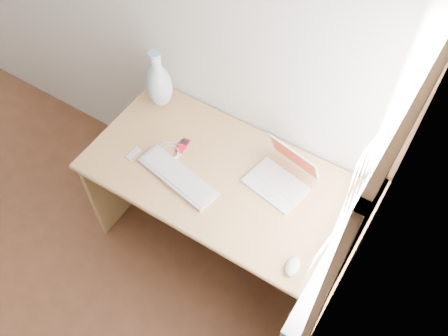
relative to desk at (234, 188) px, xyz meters
The scene contains 9 objects.
window 1.02m from the desk, 13.57° to the right, with size 0.11×0.99×1.10m.
desk is the anchor object (origin of this frame).
laptop 0.36m from the desk, ahead, with size 0.32×0.29×0.20m.
external_keyboard 0.38m from the desk, 132.12° to the right, with size 0.47×0.22×0.02m.
mouse 0.67m from the desk, 34.08° to the right, with size 0.06×0.10×0.04m, color white.
ipod 0.37m from the desk, behind, with size 0.05×0.10×0.01m.
cable_coil 0.41m from the desk, 162.38° to the right, with size 0.13×0.13×0.01m, color silver.
remote 0.58m from the desk, 155.39° to the right, with size 0.03×0.09×0.01m, color silver.
vase 0.69m from the desk, 165.67° to the left, with size 0.14×0.14×0.37m.
Camera 1 is at (1.78, 0.17, 2.83)m, focal length 40.00 mm.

